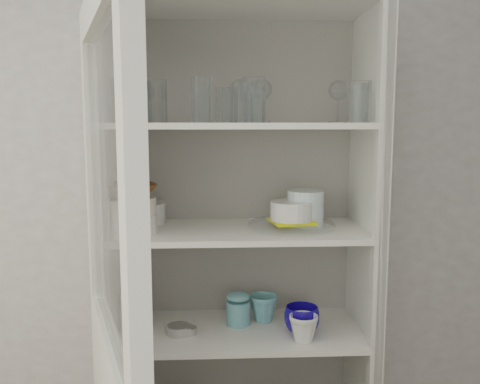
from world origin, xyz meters
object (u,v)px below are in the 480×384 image
(teal_jar, at_px, (238,310))
(grey_bowl_stack, at_px, (306,208))
(plate_stack_back, at_px, (136,213))
(glass_platter, at_px, (291,225))
(goblet_2, at_px, (262,99))
(goblet_1, at_px, (240,99))
(cream_bowl, at_px, (128,206))
(yellow_trivet, at_px, (292,221))
(goblet_0, at_px, (146,101))
(mug_white, at_px, (303,328))
(mug_blue, at_px, (302,320))
(white_canister, at_px, (135,312))
(terracotta_bowl, at_px, (127,191))
(mug_teal, at_px, (263,308))
(white_ramekin, at_px, (292,211))
(measuring_cups, at_px, (179,330))
(pantry_cabinet, at_px, (239,302))
(goblet_3, at_px, (338,100))

(teal_jar, bearing_deg, grey_bowl_stack, -1.88)
(plate_stack_back, bearing_deg, glass_platter, -10.05)
(glass_platter, bearing_deg, goblet_2, 138.51)
(goblet_1, xyz_separation_m, cream_bowl, (-0.41, -0.18, -0.39))
(yellow_trivet, bearing_deg, goblet_0, 169.21)
(mug_white, bearing_deg, mug_blue, 103.76)
(teal_jar, bearing_deg, white_canister, -176.13)
(glass_platter, relative_size, white_canister, 2.46)
(terracotta_bowl, bearing_deg, mug_teal, 15.98)
(white_ramekin, relative_size, grey_bowl_stack, 1.18)
(goblet_2, relative_size, teal_jar, 1.62)
(glass_platter, height_order, mug_teal, glass_platter)
(white_ramekin, height_order, measuring_cups, white_ramekin)
(yellow_trivet, relative_size, white_canister, 1.13)
(goblet_2, height_order, teal_jar, goblet_2)
(mug_teal, bearing_deg, plate_stack_back, -178.05)
(teal_jar, xyz_separation_m, white_canister, (-0.40, -0.03, 0.01))
(glass_platter, relative_size, mug_white, 3.12)
(goblet_1, relative_size, yellow_trivet, 1.20)
(mug_white, xyz_separation_m, teal_jar, (-0.23, 0.17, 0.01))
(terracotta_bowl, bearing_deg, yellow_trivet, 7.33)
(pantry_cabinet, relative_size, grey_bowl_stack, 14.97)
(goblet_3, xyz_separation_m, cream_bowl, (-0.80, -0.18, -0.39))
(grey_bowl_stack, distance_m, teal_jar, 0.49)
(mug_white, relative_size, measuring_cups, 1.20)
(goblet_1, distance_m, mug_blue, 0.89)
(mug_blue, relative_size, mug_teal, 1.16)
(goblet_1, relative_size, mug_blue, 1.38)
(pantry_cabinet, relative_size, mug_teal, 18.28)
(plate_stack_back, bearing_deg, mug_white, -20.96)
(plate_stack_back, height_order, terracotta_bowl, terracotta_bowl)
(mug_teal, bearing_deg, terracotta_bowl, -157.53)
(mug_teal, bearing_deg, white_canister, -166.80)
(glass_platter, distance_m, teal_jar, 0.41)
(cream_bowl, distance_m, mug_teal, 0.69)
(terracotta_bowl, height_order, grey_bowl_stack, terracotta_bowl)
(goblet_3, relative_size, plate_stack_back, 0.79)
(white_ramekin, distance_m, grey_bowl_stack, 0.06)
(plate_stack_back, distance_m, white_ramekin, 0.62)
(goblet_2, bearing_deg, grey_bowl_stack, -22.80)
(pantry_cabinet, relative_size, white_ramekin, 12.65)
(goblet_1, height_order, plate_stack_back, goblet_1)
(goblet_3, height_order, mug_white, goblet_3)
(yellow_trivet, bearing_deg, terracotta_bowl, -172.67)
(goblet_0, bearing_deg, measuring_cups, -51.60)
(goblet_0, xyz_separation_m, grey_bowl_stack, (0.62, -0.08, -0.41))
(glass_platter, height_order, measuring_cups, glass_platter)
(pantry_cabinet, distance_m, mug_white, 0.31)
(yellow_trivet, relative_size, measuring_cups, 1.73)
(mug_teal, xyz_separation_m, mug_white, (0.13, -0.20, -0.00))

